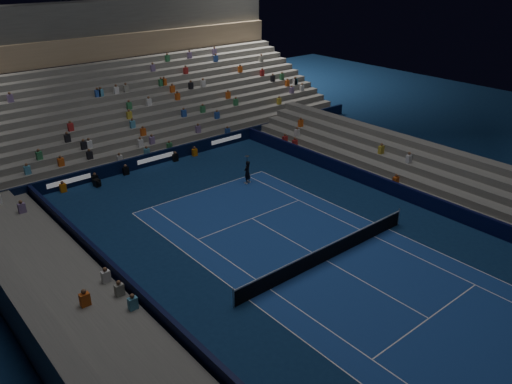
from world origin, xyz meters
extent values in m
plane|color=#0C2449|center=(0.00, 0.00, 0.00)|extent=(90.00, 90.00, 0.00)
cube|color=navy|center=(0.00, 0.00, 0.01)|extent=(10.97, 23.77, 0.01)
cube|color=black|center=(0.00, 18.50, 0.50)|extent=(44.00, 0.25, 1.00)
cube|color=black|center=(9.70, 0.00, 0.50)|extent=(0.25, 37.00, 1.00)
cube|color=black|center=(-9.70, 0.00, 0.50)|extent=(0.25, 37.00, 1.00)
cube|color=slate|center=(0.00, 19.50, 0.25)|extent=(44.00, 1.00, 0.50)
cube|color=slate|center=(0.00, 20.50, 0.50)|extent=(44.00, 1.00, 1.00)
cube|color=slate|center=(0.00, 21.50, 0.75)|extent=(44.00, 1.00, 1.50)
cube|color=slate|center=(0.00, 22.50, 1.00)|extent=(44.00, 1.00, 2.00)
cube|color=slate|center=(0.00, 23.50, 1.25)|extent=(44.00, 1.00, 2.50)
cube|color=slate|center=(0.00, 24.50, 1.50)|extent=(44.00, 1.00, 3.00)
cube|color=slate|center=(0.00, 25.50, 1.75)|extent=(44.00, 1.00, 3.50)
cube|color=slate|center=(0.00, 26.50, 2.00)|extent=(44.00, 1.00, 4.00)
cube|color=slate|center=(0.00, 27.50, 2.25)|extent=(44.00, 1.00, 4.50)
cube|color=slate|center=(0.00, 28.50, 2.50)|extent=(44.00, 1.00, 5.00)
cube|color=slate|center=(0.00, 29.50, 2.75)|extent=(44.00, 1.00, 5.50)
cube|color=slate|center=(0.00, 30.50, 3.00)|extent=(44.00, 1.00, 6.00)
cube|color=#967C5D|center=(0.00, 31.60, 7.10)|extent=(44.00, 0.60, 2.20)
cube|color=#464744|center=(0.00, 33.00, 9.70)|extent=(44.00, 2.40, 3.00)
cube|color=slate|center=(10.50, 0.00, 0.25)|extent=(1.00, 37.00, 0.50)
cube|color=slate|center=(11.50, 0.00, 0.50)|extent=(1.00, 37.00, 1.00)
cube|color=slate|center=(12.50, 0.00, 0.75)|extent=(1.00, 37.00, 1.50)
cube|color=slate|center=(13.50, 0.00, 1.00)|extent=(1.00, 37.00, 2.00)
cube|color=slate|center=(14.50, 0.00, 1.25)|extent=(1.00, 37.00, 2.50)
cube|color=#5F5E5A|center=(-10.50, 0.00, 0.25)|extent=(1.00, 37.00, 0.50)
cube|color=#5F5E5A|center=(-11.50, 0.00, 0.50)|extent=(1.00, 37.00, 1.00)
cube|color=#5F5E5A|center=(-12.50, 0.00, 0.75)|extent=(1.00, 37.00, 1.50)
cube|color=#5F5E5A|center=(-13.50, 0.00, 1.00)|extent=(1.00, 37.00, 2.00)
cube|color=#5F5E5A|center=(-14.50, 0.00, 1.25)|extent=(1.00, 37.00, 2.50)
cylinder|color=#B2B2B7|center=(-6.40, 0.00, 0.55)|extent=(0.10, 0.10, 1.10)
cylinder|color=#B2B2B7|center=(6.40, 0.00, 0.55)|extent=(0.10, 0.10, 1.10)
cube|color=black|center=(0.00, 0.00, 0.45)|extent=(12.80, 0.03, 0.90)
cube|color=white|center=(0.00, 0.00, 0.94)|extent=(12.80, 0.04, 0.08)
imported|color=black|center=(3.27, 10.90, 0.86)|extent=(0.73, 0.59, 1.72)
cube|color=black|center=(-5.38, 17.40, 0.26)|extent=(0.46, 0.54, 0.52)
cylinder|color=black|center=(-5.38, 16.98, 0.42)|extent=(0.21, 0.37, 0.16)
camera|label=1|loc=(-18.30, -15.89, 15.28)|focal=36.18mm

